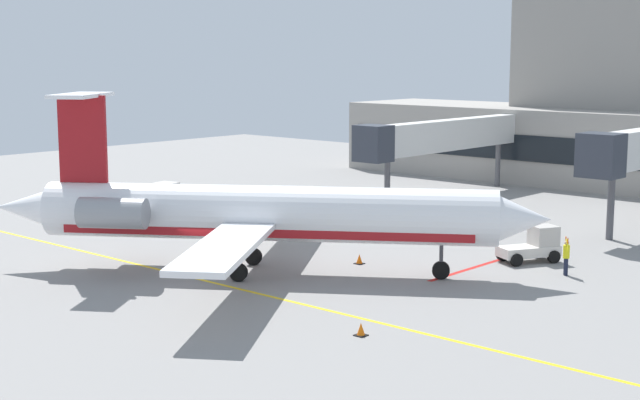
{
  "coord_description": "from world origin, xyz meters",
  "views": [
    {
      "loc": [
        36.64,
        -31.61,
        11.43
      ],
      "look_at": [
        0.76,
        8.35,
        3.0
      ],
      "focal_mm": 52.98,
      "sensor_mm": 36.0,
      "label": 1
    }
  ],
  "objects_px": {
    "baggage_tug": "(534,246)",
    "pushback_tractor": "(160,195)",
    "marshaller": "(566,256)",
    "regional_jet": "(258,213)"
  },
  "relations": [
    {
      "from": "regional_jet",
      "to": "pushback_tractor",
      "type": "relative_size",
      "value": 6.26
    },
    {
      "from": "regional_jet",
      "to": "marshaller",
      "type": "distance_m",
      "value": 16.07
    },
    {
      "from": "pushback_tractor",
      "to": "marshaller",
      "type": "height_order",
      "value": "marshaller"
    },
    {
      "from": "baggage_tug",
      "to": "pushback_tractor",
      "type": "height_order",
      "value": "baggage_tug"
    },
    {
      "from": "pushback_tractor",
      "to": "marshaller",
      "type": "bearing_deg",
      "value": -0.22
    },
    {
      "from": "regional_jet",
      "to": "pushback_tractor",
      "type": "xyz_separation_m",
      "value": [
        -21.27,
        10.41,
        -2.33
      ]
    },
    {
      "from": "marshaller",
      "to": "pushback_tractor",
      "type": "bearing_deg",
      "value": 179.78
    },
    {
      "from": "regional_jet",
      "to": "pushback_tractor",
      "type": "distance_m",
      "value": 23.8
    },
    {
      "from": "regional_jet",
      "to": "baggage_tug",
      "type": "relative_size",
      "value": 7.06
    },
    {
      "from": "baggage_tug",
      "to": "pushback_tractor",
      "type": "relative_size",
      "value": 0.89
    }
  ]
}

